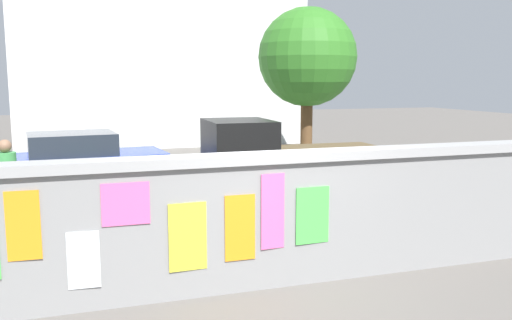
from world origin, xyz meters
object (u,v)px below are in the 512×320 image
Objects in this scene: bicycle_near at (139,202)px; person_walking at (7,177)px; auto_rickshaw_truck at (287,167)px; car_parked at (79,161)px; motorcycle at (142,224)px; tree_roadside at (307,58)px.

bicycle_near is 2.28m from person_walking.
auto_rickshaw_truck is 5.11m from car_parked.
motorcycle is at bearing -149.40° from auto_rickshaw_truck.
bicycle_near is at bearing 2.24° from person_walking.
person_walking is 10.92m from tree_roadside.
car_parked is 5.16m from motorcycle.
motorcycle is 10.91m from tree_roadside.
person_walking is (-1.17, -3.28, 0.26)m from car_parked.
motorcycle is 1.12× the size of bicycle_near.
auto_rickshaw_truck is 5.09m from person_walking.
auto_rickshaw_truck is 3.57m from motorcycle.
auto_rickshaw_truck is at bearing -116.44° from tree_roadside.
car_parked is 2.09× the size of motorcycle.
bicycle_near is at bearing -72.21° from car_parked.
motorcycle is at bearing -126.99° from tree_roadside.
tree_roadside is (8.37, 6.60, 2.34)m from person_walking.
tree_roadside is at bearing 63.56° from auto_rickshaw_truck.
car_parked is at bearing 99.68° from motorcycle.
car_parked reaches higher than bicycle_near.
person_walking reaches higher than motorcycle.
bicycle_near is at bearing 178.24° from auto_rickshaw_truck.
car_parked is at bearing 107.79° from bicycle_near.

